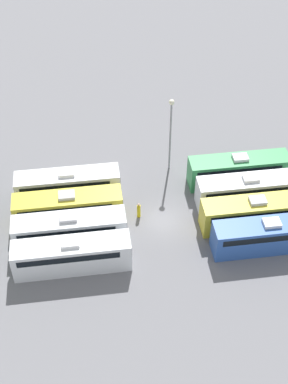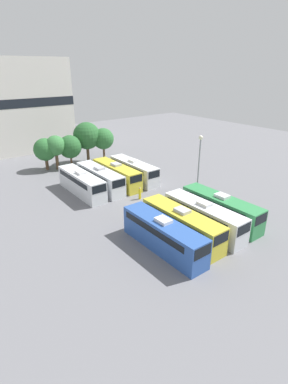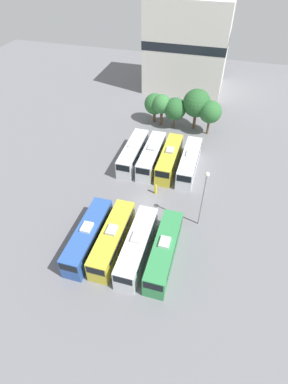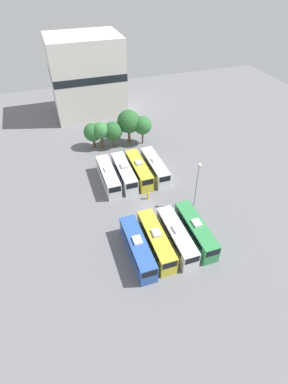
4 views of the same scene
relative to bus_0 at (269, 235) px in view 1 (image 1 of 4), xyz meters
name	(u,v)px [view 1 (image 1 of 4)]	position (x,y,z in m)	size (l,w,h in m)	color
ground_plane	(163,221)	(4.78, 9.32, -1.75)	(128.17, 128.17, 0.00)	slate
bus_0	(269,235)	(0.00, 0.00, 0.00)	(2.51, 10.77, 3.53)	#2D56A8
bus_1	(255,212)	(3.06, 0.44, 0.00)	(2.51, 10.77, 3.53)	gold
bus_2	(248,190)	(6.30, 0.19, 0.00)	(2.51, 10.77, 3.53)	silver
bus_3	(238,169)	(9.60, 0.38, 0.00)	(2.51, 10.77, 3.53)	#338C4C
bus_4	(72,255)	(0.06, 18.53, 0.00)	(2.51, 10.77, 3.53)	silver
bus_5	(69,229)	(3.23, 18.61, 0.00)	(2.51, 10.77, 3.53)	silver
bus_6	(68,207)	(6.27, 18.66, 0.00)	(2.51, 10.77, 3.53)	gold
bus_7	(68,185)	(9.60, 18.58, 0.00)	(2.51, 10.77, 3.53)	silver
worker_person	(139,211)	(5.72, 11.64, -0.91)	(0.36, 0.36, 1.79)	gold
light_pole	(171,124)	(12.88, 7.30, 4.25)	(0.60, 0.60, 9.02)	gray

